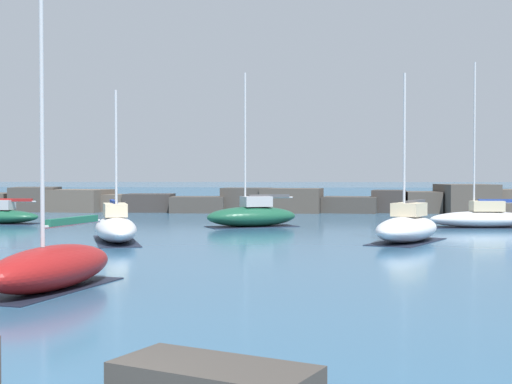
{
  "coord_description": "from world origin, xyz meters",
  "views": [
    {
      "loc": [
        3.55,
        -8.9,
        3.28
      ],
      "look_at": [
        0.76,
        31.9,
        2.27
      ],
      "focal_mm": 50.0,
      "sensor_mm": 36.0,
      "label": 1
    }
  ],
  "objects_px": {
    "sailboat_moored_7": "(252,215)",
    "sailboat_moored_0": "(407,227)",
    "sailboat_moored_1": "(52,266)",
    "sailboat_moored_8": "(482,218)",
    "sailboat_moored_3": "(116,227)"
  },
  "relations": [
    {
      "from": "sailboat_moored_8",
      "to": "sailboat_moored_7",
      "type": "bearing_deg",
      "value": -179.35
    },
    {
      "from": "sailboat_moored_0",
      "to": "sailboat_moored_1",
      "type": "distance_m",
      "value": 19.47
    },
    {
      "from": "sailboat_moored_0",
      "to": "sailboat_moored_7",
      "type": "xyz_separation_m",
      "value": [
        -8.26,
        9.55,
        0.01
      ]
    },
    {
      "from": "sailboat_moored_7",
      "to": "sailboat_moored_0",
      "type": "bearing_deg",
      "value": -49.15
    },
    {
      "from": "sailboat_moored_1",
      "to": "sailboat_moored_8",
      "type": "distance_m",
      "value": 30.81
    },
    {
      "from": "sailboat_moored_1",
      "to": "sailboat_moored_7",
      "type": "xyz_separation_m",
      "value": [
        3.88,
        24.78,
        0.05
      ]
    },
    {
      "from": "sailboat_moored_1",
      "to": "sailboat_moored_8",
      "type": "height_order",
      "value": "sailboat_moored_8"
    },
    {
      "from": "sailboat_moored_3",
      "to": "sailboat_moored_1",
      "type": "bearing_deg",
      "value": -81.85
    },
    {
      "from": "sailboat_moored_0",
      "to": "sailboat_moored_8",
      "type": "xyz_separation_m",
      "value": [
        5.96,
        9.71,
        -0.09
      ]
    },
    {
      "from": "sailboat_moored_3",
      "to": "sailboat_moored_7",
      "type": "height_order",
      "value": "sailboat_moored_7"
    },
    {
      "from": "sailboat_moored_8",
      "to": "sailboat_moored_3",
      "type": "bearing_deg",
      "value": -152.94
    },
    {
      "from": "sailboat_moored_0",
      "to": "sailboat_moored_1",
      "type": "height_order",
      "value": "sailboat_moored_1"
    },
    {
      "from": "sailboat_moored_7",
      "to": "sailboat_moored_8",
      "type": "relative_size",
      "value": 0.94
    },
    {
      "from": "sailboat_moored_0",
      "to": "sailboat_moored_1",
      "type": "xyz_separation_m",
      "value": [
        -12.14,
        -15.22,
        -0.04
      ]
    },
    {
      "from": "sailboat_moored_0",
      "to": "sailboat_moored_3",
      "type": "height_order",
      "value": "sailboat_moored_0"
    }
  ]
}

